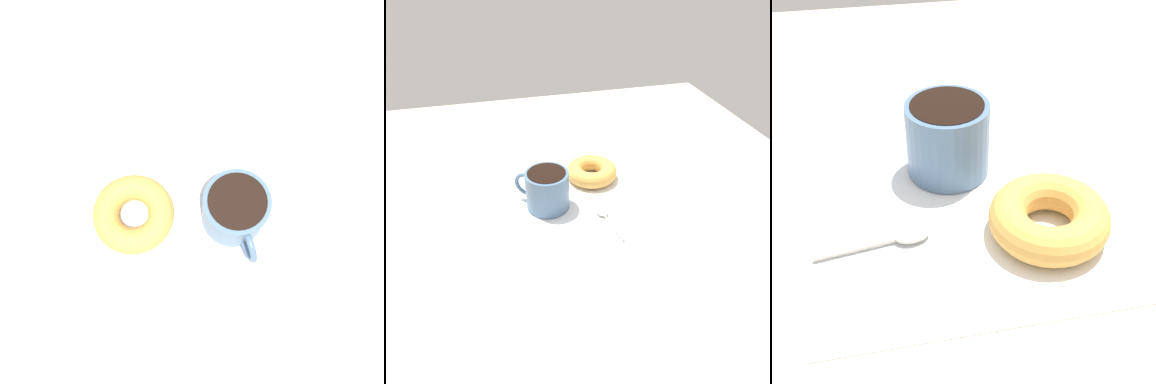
# 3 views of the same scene
# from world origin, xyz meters

# --- Properties ---
(ground_plane) EXTENTS (1.20, 1.20, 0.02)m
(ground_plane) POSITION_xyz_m (0.00, 0.00, -0.01)
(ground_plane) COLOR beige
(napkin) EXTENTS (0.32, 0.32, 0.00)m
(napkin) POSITION_xyz_m (0.00, -0.03, 0.00)
(napkin) COLOR white
(napkin) RESTS_ON ground_plane
(coffee_cup) EXTENTS (0.11, 0.10, 0.08)m
(coffee_cup) POSITION_xyz_m (-0.07, -0.03, 0.05)
(coffee_cup) COLOR slate
(coffee_cup) RESTS_ON napkin
(donut) EXTENTS (0.12, 0.12, 0.04)m
(donut) POSITION_xyz_m (0.05, 0.05, 0.02)
(donut) COLOR gold
(donut) RESTS_ON napkin
(spoon) EXTENTS (0.03, 0.11, 0.01)m
(spoon) POSITION_xyz_m (0.04, -0.10, 0.01)
(spoon) COLOR #B7B2A8
(spoon) RESTS_ON napkin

